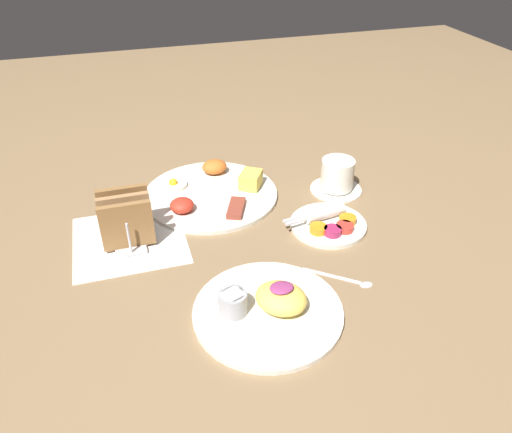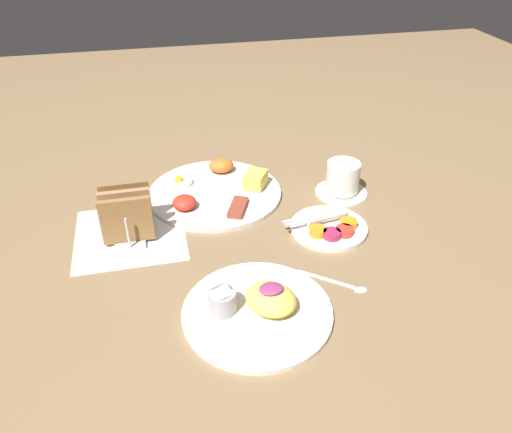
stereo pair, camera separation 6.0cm
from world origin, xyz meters
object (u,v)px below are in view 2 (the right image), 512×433
(plate_condiments, at_px, (329,225))
(toast_rack, at_px, (127,214))
(coffee_cup, at_px, (342,180))
(plate_breakfast, at_px, (216,190))
(plate_foreground, at_px, (257,307))

(plate_condiments, bearing_deg, toast_rack, 169.66)
(coffee_cup, bearing_deg, plate_condiments, -120.60)
(plate_breakfast, xyz_separation_m, plate_condiments, (0.20, -0.19, 0.00))
(plate_breakfast, height_order, toast_rack, toast_rack)
(toast_rack, bearing_deg, plate_breakfast, 31.32)
(plate_foreground, relative_size, coffee_cup, 2.10)
(plate_breakfast, height_order, plate_foreground, plate_foreground)
(plate_condiments, xyz_separation_m, toast_rack, (-0.40, 0.07, 0.04))
(plate_condiments, relative_size, toast_rack, 1.53)
(coffee_cup, bearing_deg, toast_rack, -172.87)
(toast_rack, distance_m, coffee_cup, 0.49)
(plate_breakfast, bearing_deg, plate_foreground, -89.19)
(plate_condiments, height_order, coffee_cup, coffee_cup)
(plate_foreground, bearing_deg, coffee_cup, 50.58)
(plate_breakfast, bearing_deg, coffee_cup, -12.00)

